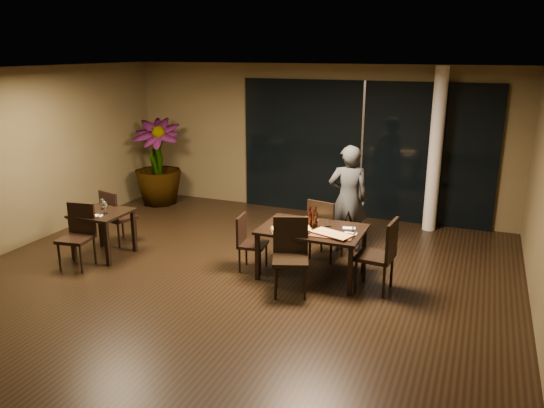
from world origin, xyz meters
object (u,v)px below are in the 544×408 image
Objects in this scene: chair_side_far at (115,214)px; chair_side_near at (78,232)px; diner at (348,199)px; bottle_c at (316,216)px; main_table at (312,233)px; chair_main_near at (290,251)px; bottle_a at (310,216)px; potted_plant at (157,162)px; chair_main_far at (324,227)px; bottle_b at (314,219)px; chair_main_left at (248,240)px; chair_main_right at (382,252)px; side_table at (102,219)px.

chair_side_near is at bearing 109.52° from chair_side_far.
bottle_c is at bearing 61.90° from diner.
main_table is 0.25m from bottle_c.
chair_main_near is 3.40× the size of bottle_a.
diner is at bearing -15.18° from potted_plant.
chair_main_far is 3.33× the size of bottle_c.
chair_main_far is at bearing 65.41° from chair_main_near.
potted_plant reaches higher than bottle_b.
chair_main_near is at bearing -100.74° from bottle_c.
main_table is at bearing 58.81° from chair_main_near.
main_table is 1.26m from diner.
main_table is 4.97× the size of bottle_c.
main_table is 1.43× the size of chair_main_near.
chair_main_right is (2.03, -0.01, 0.10)m from chair_main_left.
chair_side_far is 2.59m from potted_plant.
main_table is at bearing 8.37° from side_table.
chair_side_far reaches higher than side_table.
chair_main_right reaches higher than bottle_b.
bottle_a reaches higher than chair_main_left.
bottle_a is at bearing 155.06° from bottle_b.
potted_plant is at bearing -110.64° from chair_main_right.
potted_plant is 6.60× the size of bottle_b.
main_table is 1.07m from chair_main_right.
chair_main_far is 4.66m from potted_plant.
chair_main_left is 0.47× the size of potted_plant.
chair_main_near is at bearing -1.82° from side_table.
chair_main_left is 0.82× the size of chair_main_right.
chair_side_near is 3.67m from bottle_c.
chair_main_left reaches higher than main_table.
bottle_b is (-0.21, -1.20, -0.01)m from diner.
chair_side_far is at bearing 22.92° from chair_main_far.
bottle_b is at bearing -24.94° from bottle_a.
chair_side_far is at bearing 179.96° from main_table.
bottle_b is at bearing -29.32° from potted_plant.
potted_plant is (-5.36, 2.60, 0.33)m from chair_main_right.
main_table is 3.61m from chair_side_near.
bottle_c is at bearing -163.31° from chair_side_far.
chair_main_far reaches higher than chair_main_left.
potted_plant is at bearing -10.28° from chair_main_far.
diner is 4.69m from potted_plant.
chair_main_right is 4.60m from chair_side_near.
bottle_b is at bearing 8.00° from chair_side_near.
potted_plant is 4.91m from bottle_c.
chair_main_far is 1.02× the size of chair_side_near.
chair_main_near is (-0.12, -0.60, -0.09)m from main_table.
diner is 5.82× the size of bottle_a.
bottle_c is (0.99, 0.24, 0.42)m from chair_main_left.
bottle_a is (3.49, 0.06, 0.36)m from chair_side_far.
chair_side_near is at bearing 102.46° from chair_main_left.
chair_main_right reaches higher than side_table.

